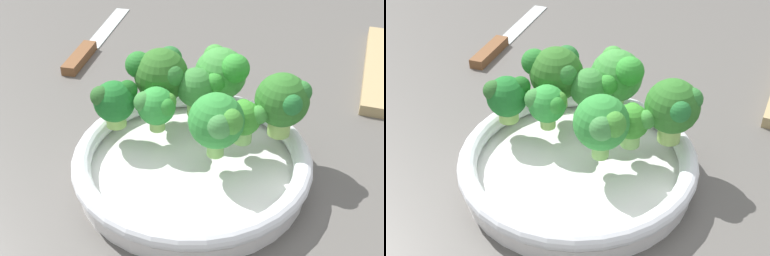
# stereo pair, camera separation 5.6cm
# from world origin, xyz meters

# --- Properties ---
(ground_plane) EXTENTS (1.30, 1.30, 0.03)m
(ground_plane) POSITION_xyz_m (0.00, 0.00, -0.01)
(ground_plane) COLOR #575450
(bowl) EXTENTS (0.27, 0.27, 0.04)m
(bowl) POSITION_xyz_m (-0.02, -0.02, 0.02)
(bowl) COLOR white
(bowl) RESTS_ON ground_plane
(broccoli_floret_0) EXTENTS (0.07, 0.07, 0.08)m
(broccoli_floret_0) POSITION_xyz_m (0.08, -0.02, 0.08)
(broccoli_floret_0) COLOR #7EB958
(broccoli_floret_0) RESTS_ON bowl
(broccoli_floret_1) EXTENTS (0.05, 0.05, 0.05)m
(broccoli_floret_1) POSITION_xyz_m (0.01, 0.03, 0.07)
(broccoli_floret_1) COLOR #94C861
(broccoli_floret_1) RESTS_ON bowl
(broccoli_floret_2) EXTENTS (0.06, 0.06, 0.08)m
(broccoli_floret_2) POSITION_xyz_m (0.04, -0.11, 0.09)
(broccoli_floret_2) COLOR #A2CE67
(broccoli_floret_2) RESTS_ON bowl
(broccoli_floret_3) EXTENTS (0.06, 0.06, 0.08)m
(broccoli_floret_3) POSITION_xyz_m (-0.02, -0.05, 0.09)
(broccoli_floret_3) COLOR #7BB856
(broccoli_floret_3) RESTS_ON bowl
(broccoli_floret_4) EXTENTS (0.05, 0.05, 0.06)m
(broccoli_floret_4) POSITION_xyz_m (0.00, 0.08, 0.07)
(broccoli_floret_4) COLOR #94C65D
(broccoli_floret_4) RESTS_ON bowl
(broccoli_floret_5) EXTENTS (0.05, 0.06, 0.06)m
(broccoli_floret_5) POSITION_xyz_m (0.05, -0.01, 0.08)
(broccoli_floret_5) COLOR #9AD870
(broccoli_floret_5) RESTS_ON bowl
(broccoli_floret_6) EXTENTS (0.07, 0.08, 0.08)m
(broccoli_floret_6) POSITION_xyz_m (0.05, 0.05, 0.09)
(broccoli_floret_6) COLOR #93CF69
(broccoli_floret_6) RESTS_ON bowl
(broccoli_floret_7) EXTENTS (0.04, 0.05, 0.05)m
(broccoli_floret_7) POSITION_xyz_m (0.01, -0.07, 0.07)
(broccoli_floret_7) COLOR #86C162
(broccoli_floret_7) RESTS_ON bowl
(knife) EXTENTS (0.27, 0.04, 0.01)m
(knife) POSITION_xyz_m (0.24, 0.24, 0.01)
(knife) COLOR silver
(knife) RESTS_ON ground_plane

